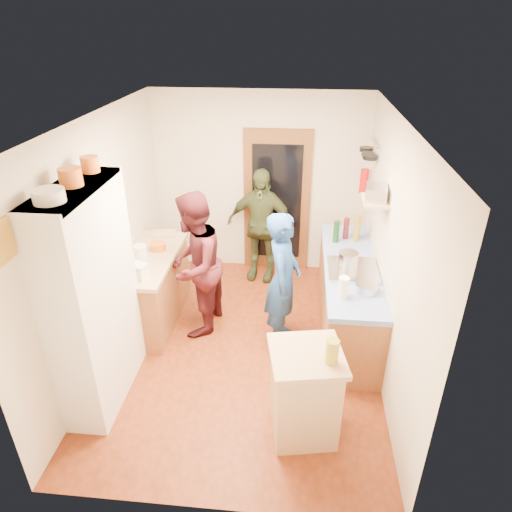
# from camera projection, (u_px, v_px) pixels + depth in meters

# --- Properties ---
(floor) EXTENTS (3.00, 4.00, 0.02)m
(floor) POSITION_uv_depth(u_px,v_px,m) (244.00, 347.00, 5.35)
(floor) COLOR maroon
(floor) RESTS_ON ground
(ceiling) EXTENTS (3.00, 4.00, 0.02)m
(ceiling) POSITION_uv_depth(u_px,v_px,m) (240.00, 119.00, 4.13)
(ceiling) COLOR silver
(ceiling) RESTS_ON ground
(wall_back) EXTENTS (3.00, 0.02, 2.60)m
(wall_back) POSITION_uv_depth(u_px,v_px,m) (260.00, 184.00, 6.51)
(wall_back) COLOR beige
(wall_back) RESTS_ON ground
(wall_front) EXTENTS (3.00, 0.02, 2.60)m
(wall_front) POSITION_uv_depth(u_px,v_px,m) (204.00, 386.00, 2.97)
(wall_front) COLOR beige
(wall_front) RESTS_ON ground
(wall_left) EXTENTS (0.02, 4.00, 2.60)m
(wall_left) POSITION_uv_depth(u_px,v_px,m) (102.00, 242.00, 4.87)
(wall_left) COLOR beige
(wall_left) RESTS_ON ground
(wall_right) EXTENTS (0.02, 4.00, 2.60)m
(wall_right) POSITION_uv_depth(u_px,v_px,m) (390.00, 254.00, 4.61)
(wall_right) COLOR beige
(wall_right) RESTS_ON ground
(door_frame) EXTENTS (0.95, 0.06, 2.10)m
(door_frame) POSITION_uv_depth(u_px,v_px,m) (277.00, 202.00, 6.57)
(door_frame) COLOR brown
(door_frame) RESTS_ON ground
(door_glass) EXTENTS (0.70, 0.02, 1.70)m
(door_glass) POSITION_uv_depth(u_px,v_px,m) (277.00, 203.00, 6.54)
(door_glass) COLOR black
(door_glass) RESTS_ON door_frame
(hutch_body) EXTENTS (0.40, 1.20, 2.20)m
(hutch_body) POSITION_uv_depth(u_px,v_px,m) (94.00, 299.00, 4.24)
(hutch_body) COLOR white
(hutch_body) RESTS_ON ground
(hutch_top_shelf) EXTENTS (0.40, 1.14, 0.04)m
(hutch_top_shelf) POSITION_uv_depth(u_px,v_px,m) (72.00, 189.00, 3.74)
(hutch_top_shelf) COLOR white
(hutch_top_shelf) RESTS_ON hutch_body
(plate_stack) EXTENTS (0.24, 0.24, 0.10)m
(plate_stack) POSITION_uv_depth(u_px,v_px,m) (49.00, 196.00, 3.40)
(plate_stack) COLOR white
(plate_stack) RESTS_ON hutch_top_shelf
(orange_pot_a) EXTENTS (0.19, 0.19, 0.15)m
(orange_pot_a) POSITION_uv_depth(u_px,v_px,m) (70.00, 177.00, 3.71)
(orange_pot_a) COLOR orange
(orange_pot_a) RESTS_ON hutch_top_shelf
(orange_pot_b) EXTENTS (0.16, 0.16, 0.14)m
(orange_pot_b) POSITION_uv_depth(u_px,v_px,m) (90.00, 164.00, 4.04)
(orange_pot_b) COLOR orange
(orange_pot_b) RESTS_ON hutch_top_shelf
(left_counter_base) EXTENTS (0.60, 1.40, 0.85)m
(left_counter_base) POSITION_uv_depth(u_px,v_px,m) (152.00, 290.00, 5.65)
(left_counter_base) COLOR #995A37
(left_counter_base) RESTS_ON ground
(left_counter_top) EXTENTS (0.64, 1.44, 0.05)m
(left_counter_top) POSITION_uv_depth(u_px,v_px,m) (148.00, 258.00, 5.44)
(left_counter_top) COLOR tan
(left_counter_top) RESTS_ON left_counter_base
(toaster) EXTENTS (0.25, 0.21, 0.16)m
(toaster) POSITION_uv_depth(u_px,v_px,m) (138.00, 271.00, 4.96)
(toaster) COLOR white
(toaster) RESTS_ON left_counter_top
(kettle) EXTENTS (0.17, 0.17, 0.18)m
(kettle) POSITION_uv_depth(u_px,v_px,m) (141.00, 252.00, 5.32)
(kettle) COLOR white
(kettle) RESTS_ON left_counter_top
(orange_bowl) EXTENTS (0.22, 0.22, 0.09)m
(orange_bowl) POSITION_uv_depth(u_px,v_px,m) (158.00, 246.00, 5.56)
(orange_bowl) COLOR orange
(orange_bowl) RESTS_ON left_counter_top
(chopping_board) EXTENTS (0.33, 0.26, 0.02)m
(chopping_board) POSITION_uv_depth(u_px,v_px,m) (163.00, 233.00, 5.96)
(chopping_board) COLOR tan
(chopping_board) RESTS_ON left_counter_top
(right_counter_base) EXTENTS (0.60, 2.20, 0.84)m
(right_counter_base) POSITION_uv_depth(u_px,v_px,m) (347.00, 299.00, 5.49)
(right_counter_base) COLOR #995A37
(right_counter_base) RESTS_ON ground
(right_counter_top) EXTENTS (0.62, 2.22, 0.06)m
(right_counter_top) POSITION_uv_depth(u_px,v_px,m) (351.00, 266.00, 5.28)
(right_counter_top) COLOR #163BB9
(right_counter_top) RESTS_ON right_counter_base
(hob) EXTENTS (0.55, 0.58, 0.04)m
(hob) POSITION_uv_depth(u_px,v_px,m) (353.00, 270.00, 5.10)
(hob) COLOR silver
(hob) RESTS_ON right_counter_top
(pot_on_hob) EXTENTS (0.22, 0.22, 0.14)m
(pot_on_hob) POSITION_uv_depth(u_px,v_px,m) (348.00, 258.00, 5.15)
(pot_on_hob) COLOR silver
(pot_on_hob) RESTS_ON hob
(bottle_a) EXTENTS (0.08, 0.08, 0.29)m
(bottle_a) POSITION_uv_depth(u_px,v_px,m) (336.00, 231.00, 5.71)
(bottle_a) COLOR #143F14
(bottle_a) RESTS_ON right_counter_top
(bottle_b) EXTENTS (0.07, 0.07, 0.28)m
(bottle_b) POSITION_uv_depth(u_px,v_px,m) (346.00, 228.00, 5.80)
(bottle_b) COLOR #591419
(bottle_b) RESTS_ON right_counter_top
(bottle_c) EXTENTS (0.10, 0.10, 0.33)m
(bottle_c) POSITION_uv_depth(u_px,v_px,m) (357.00, 228.00, 5.73)
(bottle_c) COLOR olive
(bottle_c) RESTS_ON right_counter_top
(paper_towel) EXTENTS (0.11, 0.11, 0.23)m
(paper_towel) POSITION_uv_depth(u_px,v_px,m) (343.00, 288.00, 4.58)
(paper_towel) COLOR white
(paper_towel) RESTS_ON right_counter_top
(mixing_bowl) EXTENTS (0.25, 0.25, 0.09)m
(mixing_bowl) POSITION_uv_depth(u_px,v_px,m) (366.00, 288.00, 4.71)
(mixing_bowl) COLOR silver
(mixing_bowl) RESTS_ON right_counter_top
(island_base) EXTENTS (0.64, 0.64, 0.86)m
(island_base) POSITION_uv_depth(u_px,v_px,m) (304.00, 395.00, 4.08)
(island_base) COLOR tan
(island_base) RESTS_ON ground
(island_top) EXTENTS (0.72, 0.72, 0.05)m
(island_top) POSITION_uv_depth(u_px,v_px,m) (307.00, 356.00, 3.87)
(island_top) COLOR tan
(island_top) RESTS_ON island_base
(cutting_board) EXTENTS (0.40, 0.34, 0.02)m
(cutting_board) POSITION_uv_depth(u_px,v_px,m) (300.00, 351.00, 3.90)
(cutting_board) COLOR white
(cutting_board) RESTS_ON island_top
(oil_jar) EXTENTS (0.13, 0.13, 0.22)m
(oil_jar) POSITION_uv_depth(u_px,v_px,m) (332.00, 351.00, 3.71)
(oil_jar) COLOR #AD9E2D
(oil_jar) RESTS_ON island_top
(pan_rail) EXTENTS (0.02, 0.65, 0.02)m
(pan_rail) POSITION_uv_depth(u_px,v_px,m) (375.00, 143.00, 5.60)
(pan_rail) COLOR silver
(pan_rail) RESTS_ON wall_right
(pan_hang_a) EXTENTS (0.18, 0.18, 0.05)m
(pan_hang_a) POSITION_uv_depth(u_px,v_px,m) (370.00, 157.00, 5.52)
(pan_hang_a) COLOR black
(pan_hang_a) RESTS_ON pan_rail
(pan_hang_b) EXTENTS (0.16, 0.16, 0.05)m
(pan_hang_b) POSITION_uv_depth(u_px,v_px,m) (368.00, 154.00, 5.70)
(pan_hang_b) COLOR black
(pan_hang_b) RESTS_ON pan_rail
(pan_hang_c) EXTENTS (0.17, 0.17, 0.05)m
(pan_hang_c) POSITION_uv_depth(u_px,v_px,m) (366.00, 149.00, 5.87)
(pan_hang_c) COLOR black
(pan_hang_c) RESTS_ON pan_rail
(wall_shelf) EXTENTS (0.26, 0.42, 0.03)m
(wall_shelf) POSITION_uv_depth(u_px,v_px,m) (375.00, 201.00, 4.83)
(wall_shelf) COLOR tan
(wall_shelf) RESTS_ON wall_right
(radio) EXTENTS (0.26, 0.33, 0.15)m
(radio) POSITION_uv_depth(u_px,v_px,m) (376.00, 193.00, 4.79)
(radio) COLOR silver
(radio) RESTS_ON wall_shelf
(ext_bracket) EXTENTS (0.06, 0.10, 0.04)m
(ext_bracket) POSITION_uv_depth(u_px,v_px,m) (368.00, 185.00, 6.04)
(ext_bracket) COLOR black
(ext_bracket) RESTS_ON wall_right
(fire_extinguisher) EXTENTS (0.11, 0.11, 0.32)m
(fire_extinguisher) POSITION_uv_depth(u_px,v_px,m) (364.00, 181.00, 6.02)
(fire_extinguisher) COLOR red
(fire_extinguisher) RESTS_ON wall_right
(picture_frame) EXTENTS (0.03, 0.25, 0.30)m
(picture_frame) POSITION_uv_depth(u_px,v_px,m) (1.00, 243.00, 3.15)
(picture_frame) COLOR gold
(picture_frame) RESTS_ON wall_left
(person_hob) EXTENTS (0.45, 0.63, 1.62)m
(person_hob) POSITION_uv_depth(u_px,v_px,m) (285.00, 282.00, 5.08)
(person_hob) COLOR navy
(person_hob) RESTS_ON ground
(person_left) EXTENTS (0.77, 0.93, 1.76)m
(person_left) POSITION_uv_depth(u_px,v_px,m) (198.00, 264.00, 5.30)
(person_left) COLOR #43151B
(person_left) RESTS_ON ground
(person_back) EXTENTS (1.02, 0.56, 1.65)m
(person_back) POSITION_uv_depth(u_px,v_px,m) (261.00, 226.00, 6.40)
(person_back) COLOR #353E22
(person_back) RESTS_ON ground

